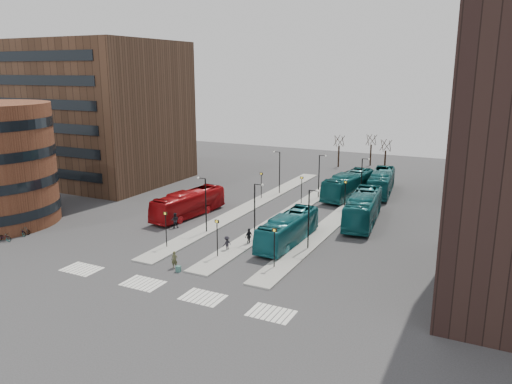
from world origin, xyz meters
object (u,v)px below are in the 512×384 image
at_px(teal_bus_c, 363,208).
at_px(teal_bus_d, 381,182).
at_px(red_bus, 189,204).
at_px(commuter_b, 249,237).
at_px(commuter_c, 227,243).
at_px(teal_bus_a, 288,229).
at_px(teal_bus_b, 348,185).
at_px(bicycle_far, 20,232).
at_px(bicycle_near, 4,237).
at_px(bicycle_mid, 24,231).
at_px(commuter_a, 175,220).
at_px(suitcase, 178,269).
at_px(traveller, 174,260).

xyz_separation_m(teal_bus_c, teal_bus_d, (-1.30, 15.17, -0.09)).
distance_m(red_bus, commuter_b, 12.89).
distance_m(teal_bus_d, commuter_c, 31.75).
bearing_deg(teal_bus_a, teal_bus_b, 90.66).
distance_m(teal_bus_b, bicycle_far, 42.50).
bearing_deg(bicycle_near, commuter_b, -78.79).
distance_m(teal_bus_a, bicycle_mid, 29.01).
bearing_deg(commuter_b, teal_bus_b, 6.59).
bearing_deg(teal_bus_c, teal_bus_d, 88.15).
relative_size(commuter_c, bicycle_far, 0.86).
bearing_deg(commuter_a, bicycle_near, 17.01).
relative_size(teal_bus_d, bicycle_near, 6.97).
relative_size(teal_bus_b, bicycle_mid, 7.98).
bearing_deg(commuter_b, teal_bus_c, -18.67).
xyz_separation_m(teal_bus_a, teal_bus_c, (5.09, 10.69, 0.23)).
bearing_deg(red_bus, bicycle_mid, -124.44).
height_order(suitcase, teal_bus_c, teal_bus_c).
distance_m(suitcase, commuter_c, 6.77).
distance_m(teal_bus_c, bicycle_near, 39.86).
distance_m(suitcase, teal_bus_b, 33.85).
bearing_deg(teal_bus_d, traveller, -112.77).
bearing_deg(teal_bus_b, commuter_c, -93.00).
xyz_separation_m(teal_bus_b, commuter_a, (-13.68, -22.82, -0.87)).
relative_size(teal_bus_d, commuter_b, 6.87).
height_order(teal_bus_d, bicycle_far, teal_bus_d).
bearing_deg(commuter_b, teal_bus_d, 0.34).
bearing_deg(bicycle_mid, teal_bus_b, -57.41).
distance_m(teal_bus_c, commuter_b, 15.50).
height_order(teal_bus_a, commuter_b, teal_bus_a).
bearing_deg(teal_bus_a, suitcase, -116.33).
height_order(teal_bus_c, bicycle_far, teal_bus_c).
relative_size(commuter_b, bicycle_near, 1.01).
height_order(teal_bus_d, commuter_a, teal_bus_d).
bearing_deg(commuter_b, commuter_c, 169.93).
bearing_deg(teal_bus_c, commuter_b, -130.18).
relative_size(suitcase, bicycle_near, 0.31).
distance_m(traveller, commuter_b, 9.16).
bearing_deg(commuter_a, traveller, 100.65).
height_order(teal_bus_b, bicycle_far, teal_bus_b).
relative_size(teal_bus_c, commuter_b, 7.24).
relative_size(traveller, commuter_c, 1.05).
relative_size(teal_bus_d, bicycle_far, 6.91).
distance_m(teal_bus_b, bicycle_near, 44.08).
relative_size(suitcase, teal_bus_a, 0.05).
bearing_deg(teal_bus_a, commuter_a, -175.47).
distance_m(teal_bus_c, commuter_c, 18.26).
xyz_separation_m(teal_bus_c, bicycle_near, (-32.16, -23.52, -1.32)).
relative_size(suitcase, bicycle_far, 0.31).
relative_size(red_bus, commuter_c, 7.55).
height_order(teal_bus_b, bicycle_mid, teal_bus_b).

